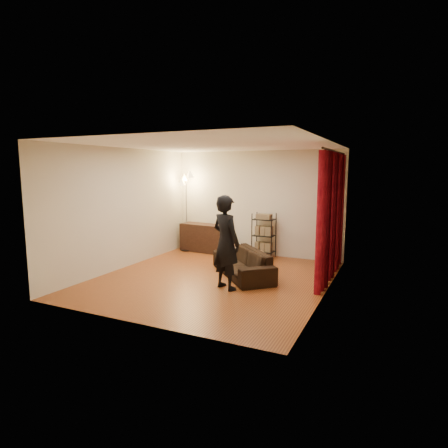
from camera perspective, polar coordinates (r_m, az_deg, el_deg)
The scene contains 14 objects.
floor at distance 7.77m, azimuth -1.62°, elevation -8.30°, with size 5.00×5.00×0.00m, color brown.
ceiling at distance 7.47m, azimuth -1.71°, elevation 11.98°, with size 5.00×5.00×0.00m, color white.
wall_back at distance 9.79m, azimuth 4.94°, elevation 3.17°, with size 5.00×5.00×0.00m, color beige.
wall_front at distance 5.41m, azimuth -13.66°, elevation -1.18°, with size 5.00×5.00×0.00m, color beige.
wall_left at distance 8.74m, azimuth -14.97°, elevation 2.31°, with size 5.00×5.00×0.00m, color beige.
wall_right at distance 6.80m, azimuth 15.53°, elevation 0.65°, with size 5.00×5.00×0.00m, color beige.
curtain_rod at distance 7.88m, azimuth 16.55°, elevation 10.58°, with size 0.04×0.04×2.65m, color black.
curtain at distance 7.93m, azimuth 16.02°, elevation 1.13°, with size 0.22×2.65×2.55m, color maroon, non-canonical shape.
sofa at distance 7.89m, azimuth 2.83°, elevation -5.95°, with size 1.90×0.74×0.55m, color black.
person at distance 6.93m, azimuth 0.29°, elevation -2.83°, with size 0.64×0.42×1.76m, color black.
media_cabinet at distance 10.22m, azimuth -3.07°, elevation -2.11°, with size 1.29×0.48×0.75m, color #311C12.
storage_boxes at distance 9.88m, azimuth 1.10°, elevation -3.74°, with size 0.39×0.31×0.32m, color silver, non-canonical shape.
wire_shelf at distance 9.51m, azimuth 6.09°, elevation -1.76°, with size 0.52×0.36×1.13m, color black, non-canonical shape.
floor_lamp at distance 10.26m, azimuth -5.75°, elevation 1.76°, with size 0.38×0.38×2.12m, color silver, non-canonical shape.
Camera 1 is at (3.35, -6.65, 2.22)m, focal length 30.00 mm.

